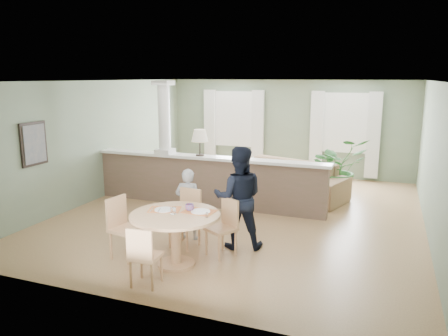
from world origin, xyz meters
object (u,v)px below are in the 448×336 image
at_px(houseplant, 337,168).
at_px(chair_far_man, 224,224).
at_px(man_person, 239,198).
at_px(chair_side, 123,225).
at_px(chair_near, 143,254).
at_px(sofa, 285,179).
at_px(chair_far_boy, 187,215).
at_px(child_person, 188,204).
at_px(dining_table, 176,224).

xyz_separation_m(houseplant, chair_far_man, (-1.26, -4.03, -0.21)).
bearing_deg(man_person, houseplant, -125.79).
relative_size(chair_far_man, chair_side, 0.94).
bearing_deg(chair_near, sofa, -102.90).
distance_m(sofa, chair_far_boy, 3.70).
relative_size(chair_far_boy, chair_near, 1.13).
bearing_deg(child_person, chair_side, 50.61).
bearing_deg(child_person, man_person, 167.27).
distance_m(chair_far_boy, chair_near, 1.57).
distance_m(dining_table, chair_far_boy, 0.82).
bearing_deg(chair_far_boy, man_person, 25.15).
bearing_deg(dining_table, houseplant, 69.04).
xyz_separation_m(sofa, child_person, (-0.94, -3.33, 0.21)).
bearing_deg(man_person, chair_near, 49.88).
relative_size(dining_table, child_person, 1.07).
xyz_separation_m(dining_table, child_person, (-0.30, 1.06, -0.02)).
height_order(child_person, man_person, man_person).
relative_size(dining_table, man_person, 0.79).
distance_m(chair_far_man, child_person, 0.94).
bearing_deg(sofa, chair_far_boy, -85.18).
height_order(dining_table, man_person, man_person).
relative_size(sofa, man_person, 1.67).
xyz_separation_m(sofa, man_person, (-0.01, -3.38, 0.43)).
height_order(sofa, chair_near, chair_near).
distance_m(dining_table, chair_side, 0.92).
bearing_deg(chair_side, chair_far_boy, -31.44).
xyz_separation_m(sofa, houseplant, (1.15, 0.28, 0.30)).
distance_m(houseplant, chair_near, 5.77).
bearing_deg(chair_far_man, child_person, -176.61).
bearing_deg(chair_near, child_person, -88.20).
bearing_deg(man_person, dining_table, 39.70).
height_order(chair_far_boy, man_person, man_person).
relative_size(chair_near, man_person, 0.50).
bearing_deg(dining_table, chair_far_boy, 104.09).
bearing_deg(chair_far_man, chair_near, -83.09).
xyz_separation_m(chair_far_man, man_person, (0.11, 0.37, 0.35)).
height_order(chair_far_man, chair_near, chair_far_man).
height_order(chair_near, child_person, child_person).
relative_size(houseplant, dining_table, 1.07).
height_order(houseplant, chair_near, houseplant).
height_order(chair_far_boy, chair_far_man, chair_far_boy).
height_order(houseplant, child_person, houseplant).
relative_size(dining_table, chair_side, 1.39).
bearing_deg(chair_far_man, dining_table, -99.21).
distance_m(chair_far_boy, man_person, 0.92).
bearing_deg(chair_far_man, man_person, 104.39).
relative_size(sofa, houseplant, 2.00).
bearing_deg(chair_near, chair_side, -47.37).
relative_size(chair_near, chair_side, 0.88).
distance_m(child_person, man_person, 0.96).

